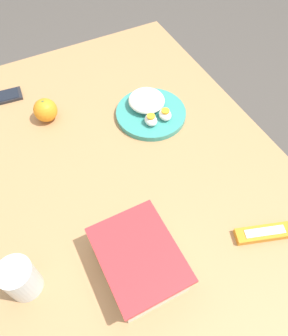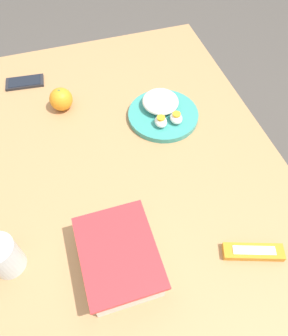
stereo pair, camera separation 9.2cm
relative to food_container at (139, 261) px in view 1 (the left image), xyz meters
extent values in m
plane|color=#4C4742|center=(0.31, -0.07, -0.75)|extent=(10.00, 10.00, 0.00)
cube|color=#AD7F51|center=(0.31, -0.07, -0.05)|extent=(1.23, 0.96, 0.03)
cylinder|color=#936C45|center=(0.87, -0.49, -0.41)|extent=(0.05, 0.05, 0.68)
cube|color=white|center=(0.00, 0.00, 0.00)|extent=(0.21, 0.16, 0.07)
cube|color=#CCBC84|center=(0.00, 0.00, -0.01)|extent=(0.19, 0.14, 0.04)
cube|color=red|center=(0.00, 0.00, 0.04)|extent=(0.22, 0.17, 0.01)
ellipsoid|color=tan|center=(0.00, 0.00, 0.00)|extent=(0.06, 0.05, 0.02)
sphere|color=orange|center=(0.58, 0.05, 0.00)|extent=(0.08, 0.08, 0.08)
cylinder|color=#4C662D|center=(0.58, 0.05, 0.04)|extent=(0.01, 0.01, 0.00)
cylinder|color=teal|center=(0.44, -0.26, -0.03)|extent=(0.23, 0.23, 0.02)
ellipsoid|color=white|center=(0.47, -0.26, 0.00)|extent=(0.12, 0.12, 0.04)
ellipsoid|color=white|center=(0.39, -0.29, 0.00)|extent=(0.05, 0.04, 0.03)
cylinder|color=#F4A823|center=(0.39, -0.29, 0.01)|extent=(0.03, 0.03, 0.01)
ellipsoid|color=white|center=(0.39, -0.24, 0.00)|extent=(0.05, 0.04, 0.03)
cylinder|color=#F4A823|center=(0.39, -0.24, 0.01)|extent=(0.03, 0.03, 0.01)
cube|color=orange|center=(-0.07, -0.32, -0.03)|extent=(0.08, 0.15, 0.02)
cube|color=white|center=(-0.07, -0.32, -0.02)|extent=(0.05, 0.10, 0.00)
cube|color=#232328|center=(0.74, 0.16, -0.03)|extent=(0.08, 0.14, 0.01)
cube|color=black|center=(0.74, 0.16, -0.03)|extent=(0.06, 0.12, 0.00)
cylinder|color=silver|center=(0.08, 0.25, 0.02)|extent=(0.08, 0.08, 0.10)
camera|label=1|loc=(-0.24, 0.11, 0.74)|focal=35.00mm
camera|label=2|loc=(-0.28, 0.03, 0.74)|focal=35.00mm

